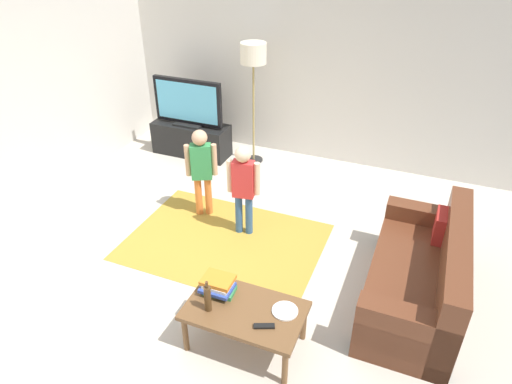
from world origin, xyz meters
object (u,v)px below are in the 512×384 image
object	(u,v)px
coffee_table	(245,313)
bottle	(208,298)
plate	(285,311)
tv_stand	(191,139)
child_center	(243,183)
tv	(188,103)
couch	(423,279)
floor_lamp	(253,60)
book_stack	(218,285)
child_near_tv	(201,165)
tv_remote	(264,326)

from	to	relation	value
coffee_table	bottle	distance (m)	0.35
coffee_table	plate	size ratio (longest dim) A/B	4.55
tv_stand	child_center	xyz separation A→B (m)	(1.60, -1.61, 0.43)
tv	child_center	distance (m)	2.26
couch	floor_lamp	size ratio (longest dim) A/B	1.01
tv_stand	bottle	xyz separation A→B (m)	(2.00, -3.25, 0.31)
floor_lamp	book_stack	bearing A→B (deg)	-72.73
tv_stand	coffee_table	bearing A→B (deg)	-53.98
floor_lamp	coffee_table	world-z (taller)	floor_lamp
tv	book_stack	distance (m)	3.62
child_center	plate	distance (m)	1.75
coffee_table	plate	xyz separation A→B (m)	(0.32, 0.10, 0.06)
book_stack	floor_lamp	bearing A→B (deg)	107.27
child_near_tv	bottle	xyz separation A→B (m)	(1.02, -1.82, -0.14)
tv_stand	bottle	world-z (taller)	bottle
floor_lamp	couch	bearing A→B (deg)	-39.43
child_near_tv	child_center	xyz separation A→B (m)	(0.63, -0.18, -0.01)
child_near_tv	coffee_table	world-z (taller)	child_near_tv
tv	plate	bearing A→B (deg)	-49.21
tv_stand	tv_remote	xyz separation A→B (m)	(2.50, -3.25, 0.19)
couch	tv_remote	xyz separation A→B (m)	(-1.14, -1.23, 0.14)
tv	coffee_table	bearing A→B (deg)	-53.80
couch	plate	bearing A→B (deg)	-135.82
child_center	coffee_table	distance (m)	1.69
child_near_tv	plate	bearing A→B (deg)	-44.55
tv_remote	bottle	bearing A→B (deg)	157.06
floor_lamp	book_stack	distance (m)	3.49
floor_lamp	book_stack	size ratio (longest dim) A/B	6.04
couch	tv_remote	world-z (taller)	couch
tv_remote	child_center	bearing A→B (deg)	95.70
tv_stand	coffee_table	size ratio (longest dim) A/B	1.20
tv_remote	plate	distance (m)	0.24
plate	coffee_table	bearing A→B (deg)	-162.66
child_near_tv	tv_stand	bearing A→B (deg)	124.20
tv_stand	plate	world-z (taller)	tv_stand
tv_stand	tv_remote	bearing A→B (deg)	-52.48
child_near_tv	child_center	bearing A→B (deg)	-15.94
coffee_table	tv	bearing A→B (deg)	126.20
tv_stand	coffee_table	world-z (taller)	tv_stand
tv_remote	tv_stand	bearing A→B (deg)	104.58
couch	child_center	xyz separation A→B (m)	(-2.03, 0.41, 0.39)
child_near_tv	tv_remote	bearing A→B (deg)	-50.05
tv	tv_remote	world-z (taller)	tv
tv_stand	plate	size ratio (longest dim) A/B	5.45
book_stack	plate	size ratio (longest dim) A/B	1.34
floor_lamp	child_center	xyz separation A→B (m)	(0.61, -1.76, -0.87)
book_stack	child_near_tv	bearing A→B (deg)	122.23
couch	book_stack	world-z (taller)	couch
couch	floor_lamp	xyz separation A→B (m)	(-2.64, 2.17, 1.25)
child_center	bottle	world-z (taller)	child_center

